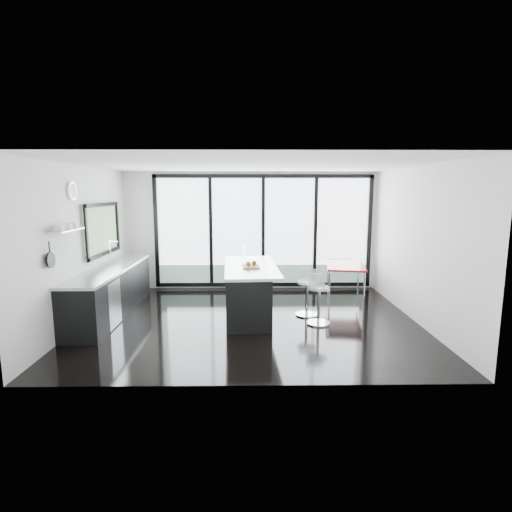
{
  "coord_description": "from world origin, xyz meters",
  "views": [
    {
      "loc": [
        0.0,
        -7.06,
        2.35
      ],
      "look_at": [
        0.1,
        0.3,
        1.15
      ],
      "focal_mm": 28.0,
      "sensor_mm": 36.0,
      "label": 1
    }
  ],
  "objects_px": {
    "island": "(247,289)",
    "bar_stool_near": "(319,305)",
    "bar_stool_far": "(307,298)",
    "red_table": "(345,281)"
  },
  "relations": [
    {
      "from": "bar_stool_far",
      "to": "island",
      "type": "bearing_deg",
      "value": -167.26
    },
    {
      "from": "bar_stool_far",
      "to": "red_table",
      "type": "distance_m",
      "value": 1.67
    },
    {
      "from": "island",
      "to": "red_table",
      "type": "distance_m",
      "value": 2.49
    },
    {
      "from": "bar_stool_far",
      "to": "red_table",
      "type": "height_order",
      "value": "red_table"
    },
    {
      "from": "bar_stool_near",
      "to": "red_table",
      "type": "relative_size",
      "value": 0.49
    },
    {
      "from": "red_table",
      "to": "bar_stool_near",
      "type": "bearing_deg",
      "value": -116.19
    },
    {
      "from": "island",
      "to": "bar_stool_near",
      "type": "height_order",
      "value": "island"
    },
    {
      "from": "island",
      "to": "bar_stool_near",
      "type": "relative_size",
      "value": 3.45
    },
    {
      "from": "bar_stool_near",
      "to": "red_table",
      "type": "xyz_separation_m",
      "value": [
        0.89,
        1.81,
        0.03
      ]
    },
    {
      "from": "island",
      "to": "red_table",
      "type": "xyz_separation_m",
      "value": [
        2.18,
        1.19,
        -0.11
      ]
    }
  ]
}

